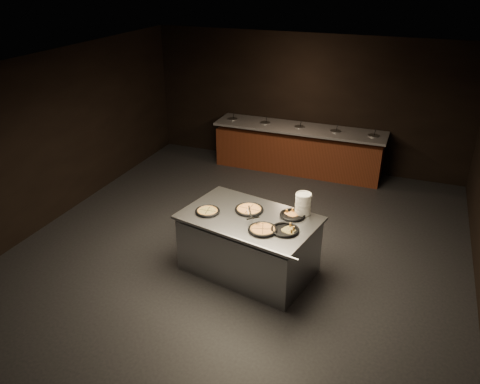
# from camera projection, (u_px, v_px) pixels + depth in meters

# --- Properties ---
(room) EXTENTS (7.02, 8.02, 2.92)m
(room) POSITION_uv_depth(u_px,v_px,m) (238.00, 170.00, 6.87)
(room) COLOR black
(room) RESTS_ON ground
(salad_bar) EXTENTS (3.70, 0.83, 1.18)m
(salad_bar) POSITION_uv_depth(u_px,v_px,m) (298.00, 152.00, 10.29)
(salad_bar) COLOR #5C2415
(salad_bar) RESTS_ON ground
(serving_counter) EXTENTS (2.12, 1.59, 0.92)m
(serving_counter) POSITION_uv_depth(u_px,v_px,m) (249.00, 245.00, 6.91)
(serving_counter) COLOR #AAADB1
(serving_counter) RESTS_ON ground
(plate_stack) EXTENTS (0.23, 0.23, 0.32)m
(plate_stack) POSITION_uv_depth(u_px,v_px,m) (303.00, 204.00, 6.71)
(plate_stack) COLOR silver
(plate_stack) RESTS_ON serving_counter
(pan_veggie_whole) EXTENTS (0.36, 0.36, 0.04)m
(pan_veggie_whole) POSITION_uv_depth(u_px,v_px,m) (207.00, 211.00, 6.81)
(pan_veggie_whole) COLOR black
(pan_veggie_whole) RESTS_ON serving_counter
(pan_cheese_whole) EXTENTS (0.42, 0.42, 0.04)m
(pan_cheese_whole) POSITION_uv_depth(u_px,v_px,m) (249.00, 209.00, 6.86)
(pan_cheese_whole) COLOR black
(pan_cheese_whole) RESTS_ON serving_counter
(pan_cheese_slices_a) EXTENTS (0.37, 0.37, 0.04)m
(pan_cheese_slices_a) POSITION_uv_depth(u_px,v_px,m) (293.00, 215.00, 6.70)
(pan_cheese_slices_a) COLOR black
(pan_cheese_slices_a) RESTS_ON serving_counter
(pan_cheese_slices_b) EXTENTS (0.40, 0.40, 0.04)m
(pan_cheese_slices_b) POSITION_uv_depth(u_px,v_px,m) (263.00, 229.00, 6.34)
(pan_cheese_slices_b) COLOR black
(pan_cheese_slices_b) RESTS_ON serving_counter
(pan_veggie_slices) EXTENTS (0.39, 0.39, 0.04)m
(pan_veggie_slices) POSITION_uv_depth(u_px,v_px,m) (285.00, 230.00, 6.34)
(pan_veggie_slices) COLOR black
(pan_veggie_slices) RESTS_ON serving_counter
(server_left) EXTENTS (0.23, 0.26, 0.16)m
(server_left) POSITION_uv_depth(u_px,v_px,m) (249.00, 212.00, 6.67)
(server_left) COLOR #AAADB1
(server_left) RESTS_ON serving_counter
(server_right) EXTENTS (0.33, 0.14, 0.16)m
(server_right) POSITION_uv_depth(u_px,v_px,m) (256.00, 221.00, 6.44)
(server_right) COLOR #AAADB1
(server_right) RESTS_ON serving_counter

